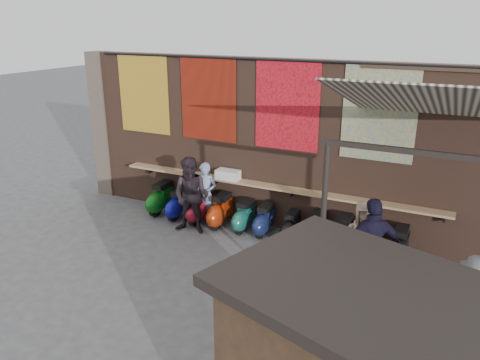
{
  "coord_description": "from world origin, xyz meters",
  "views": [
    {
      "loc": [
        3.88,
        -7.25,
        4.81
      ],
      "look_at": [
        -0.23,
        1.2,
        1.57
      ],
      "focal_mm": 35.0,
      "sensor_mm": 36.0,
      "label": 1
    }
  ],
  "objects_px": {
    "shopper_tan": "(363,241)",
    "scooter_stool_4": "(244,216)",
    "shopper_grey": "(473,301)",
    "scooter_stool_10": "(400,246)",
    "scooter_stool_1": "(179,204)",
    "diner_right": "(192,196)",
    "scooter_stool_3": "(221,211)",
    "scooter_stool_6": "(291,227)",
    "diner_left": "(206,194)",
    "scooter_stool_2": "(201,206)",
    "scooter_stool_9": "(370,239)",
    "scooter_stool_7": "(316,229)",
    "scooter_stool_8": "(342,235)",
    "shelf_box": "(228,175)",
    "scooter_stool_5": "(265,220)",
    "shopper_navy": "(372,248)",
    "scooter_stool_0": "(161,198)"
  },
  "relations": [
    {
      "from": "scooter_stool_2",
      "to": "shopper_tan",
      "type": "xyz_separation_m",
      "value": [
        4.18,
        -1.03,
        0.39
      ]
    },
    {
      "from": "scooter_stool_6",
      "to": "scooter_stool_2",
      "type": "bearing_deg",
      "value": 178.98
    },
    {
      "from": "scooter_stool_1",
      "to": "diner_right",
      "type": "height_order",
      "value": "diner_right"
    },
    {
      "from": "scooter_stool_2",
      "to": "scooter_stool_10",
      "type": "bearing_deg",
      "value": -0.45
    },
    {
      "from": "shopper_navy",
      "to": "shopper_tan",
      "type": "bearing_deg",
      "value": -97.37
    },
    {
      "from": "scooter_stool_6",
      "to": "diner_left",
      "type": "xyz_separation_m",
      "value": [
        -2.24,
        0.03,
        0.43
      ]
    },
    {
      "from": "shelf_box",
      "to": "scooter_stool_2",
      "type": "xyz_separation_m",
      "value": [
        -0.61,
        -0.29,
        -0.82
      ]
    },
    {
      "from": "scooter_stool_4",
      "to": "scooter_stool_10",
      "type": "height_order",
      "value": "scooter_stool_10"
    },
    {
      "from": "scooter_stool_1",
      "to": "scooter_stool_4",
      "type": "height_order",
      "value": "scooter_stool_4"
    },
    {
      "from": "scooter_stool_5",
      "to": "diner_right",
      "type": "height_order",
      "value": "diner_right"
    },
    {
      "from": "scooter_stool_6",
      "to": "shopper_navy",
      "type": "height_order",
      "value": "shopper_navy"
    },
    {
      "from": "scooter_stool_6",
      "to": "scooter_stool_4",
      "type": "bearing_deg",
      "value": 177.62
    },
    {
      "from": "scooter_stool_2",
      "to": "scooter_stool_3",
      "type": "height_order",
      "value": "scooter_stool_2"
    },
    {
      "from": "diner_left",
      "to": "shelf_box",
      "type": "bearing_deg",
      "value": 26.18
    },
    {
      "from": "shelf_box",
      "to": "scooter_stool_8",
      "type": "xyz_separation_m",
      "value": [
        2.96,
        -0.34,
        -0.84
      ]
    },
    {
      "from": "scooter_stool_2",
      "to": "shopper_tan",
      "type": "relative_size",
      "value": 0.55
    },
    {
      "from": "shelf_box",
      "to": "scooter_stool_1",
      "type": "xyz_separation_m",
      "value": [
        -1.25,
        -0.33,
        -0.88
      ]
    },
    {
      "from": "scooter_stool_3",
      "to": "shopper_navy",
      "type": "height_order",
      "value": "shopper_navy"
    },
    {
      "from": "scooter_stool_10",
      "to": "scooter_stool_4",
      "type": "bearing_deg",
      "value": 179.28
    },
    {
      "from": "scooter_stool_6",
      "to": "diner_right",
      "type": "distance_m",
      "value": 2.41
    },
    {
      "from": "scooter_stool_3",
      "to": "scooter_stool_10",
      "type": "height_order",
      "value": "scooter_stool_3"
    },
    {
      "from": "scooter_stool_10",
      "to": "shopper_navy",
      "type": "height_order",
      "value": "shopper_navy"
    },
    {
      "from": "scooter_stool_2",
      "to": "scooter_stool_3",
      "type": "bearing_deg",
      "value": -2.54
    },
    {
      "from": "scooter_stool_5",
      "to": "scooter_stool_9",
      "type": "bearing_deg",
      "value": 0.32
    },
    {
      "from": "scooter_stool_10",
      "to": "shopper_tan",
      "type": "relative_size",
      "value": 0.49
    },
    {
      "from": "scooter_stool_7",
      "to": "diner_right",
      "type": "relative_size",
      "value": 0.43
    },
    {
      "from": "scooter_stool_1",
      "to": "scooter_stool_7",
      "type": "bearing_deg",
      "value": 1.22
    },
    {
      "from": "scooter_stool_9",
      "to": "diner_right",
      "type": "distance_m",
      "value": 4.1
    },
    {
      "from": "scooter_stool_6",
      "to": "shopper_tan",
      "type": "height_order",
      "value": "shopper_tan"
    },
    {
      "from": "scooter_stool_8",
      "to": "diner_left",
      "type": "distance_m",
      "value": 3.44
    },
    {
      "from": "diner_right",
      "to": "scooter_stool_5",
      "type": "bearing_deg",
      "value": 13.14
    },
    {
      "from": "shopper_grey",
      "to": "shopper_tan",
      "type": "height_order",
      "value": "shopper_tan"
    },
    {
      "from": "scooter_stool_6",
      "to": "scooter_stool_9",
      "type": "height_order",
      "value": "scooter_stool_9"
    },
    {
      "from": "scooter_stool_3",
      "to": "scooter_stool_10",
      "type": "distance_m",
      "value": 4.19
    },
    {
      "from": "scooter_stool_3",
      "to": "scooter_stool_9",
      "type": "height_order",
      "value": "scooter_stool_3"
    },
    {
      "from": "diner_right",
      "to": "shopper_navy",
      "type": "xyz_separation_m",
      "value": [
        4.3,
        -0.87,
        0.02
      ]
    },
    {
      "from": "scooter_stool_1",
      "to": "shopper_tan",
      "type": "height_order",
      "value": "shopper_tan"
    },
    {
      "from": "scooter_stool_1",
      "to": "scooter_stool_6",
      "type": "relative_size",
      "value": 1.06
    },
    {
      "from": "scooter_stool_1",
      "to": "scooter_stool_4",
      "type": "relative_size",
      "value": 1.0
    },
    {
      "from": "scooter_stool_3",
      "to": "scooter_stool_7",
      "type": "distance_m",
      "value": 2.38
    },
    {
      "from": "shopper_navy",
      "to": "scooter_stool_6",
      "type": "bearing_deg",
      "value": -71.4
    },
    {
      "from": "scooter_stool_8",
      "to": "scooter_stool_9",
      "type": "bearing_deg",
      "value": 7.94
    },
    {
      "from": "shopper_tan",
      "to": "scooter_stool_4",
      "type": "bearing_deg",
      "value": 142.45
    },
    {
      "from": "scooter_stool_7",
      "to": "shelf_box",
      "type": "bearing_deg",
      "value": 173.74
    },
    {
      "from": "scooter_stool_6",
      "to": "diner_right",
      "type": "xyz_separation_m",
      "value": [
        -2.27,
        -0.57,
        0.57
      ]
    },
    {
      "from": "scooter_stool_8",
      "to": "scooter_stool_10",
      "type": "xyz_separation_m",
      "value": [
        1.19,
        0.02,
        -0.02
      ]
    },
    {
      "from": "scooter_stool_10",
      "to": "shopper_grey",
      "type": "xyz_separation_m",
      "value": [
        1.34,
        -2.17,
        0.37
      ]
    },
    {
      "from": "scooter_stool_6",
      "to": "diner_left",
      "type": "height_order",
      "value": "diner_left"
    },
    {
      "from": "scooter_stool_7",
      "to": "shopper_tan",
      "type": "xyz_separation_m",
      "value": [
        1.23,
        -1.07,
        0.44
      ]
    },
    {
      "from": "scooter_stool_0",
      "to": "scooter_stool_7",
      "type": "bearing_deg",
      "value": 0.01
    }
  ]
}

